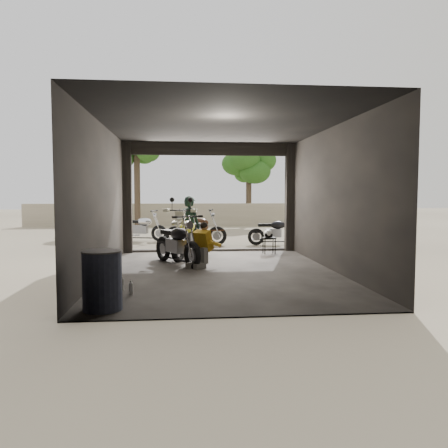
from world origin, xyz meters
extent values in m
plane|color=#7A6D56|center=(0.00, 0.00, 0.00)|extent=(80.00, 80.00, 0.00)
cube|color=#2D2B28|center=(0.00, 0.00, 0.01)|extent=(5.00, 7.00, 0.02)
plane|color=black|center=(0.00, 0.00, 3.20)|extent=(7.00, 7.00, 0.00)
cube|color=black|center=(0.00, -3.50, 1.60)|extent=(5.00, 0.02, 3.20)
cube|color=black|center=(-2.50, 0.00, 1.60)|extent=(0.02, 7.00, 3.20)
cube|color=black|center=(2.50, 0.00, 1.60)|extent=(0.02, 7.00, 3.20)
cube|color=black|center=(-2.38, 3.38, 1.60)|extent=(0.24, 0.24, 3.20)
cube|color=black|center=(2.38, 3.38, 1.60)|extent=(0.24, 0.24, 3.20)
cube|color=black|center=(0.00, 3.42, 3.02)|extent=(5.00, 0.16, 0.36)
cube|color=#2D2B28|center=(0.00, 3.50, 0.04)|extent=(5.00, 0.25, 0.08)
cube|color=gray|center=(0.00, 14.00, 0.60)|extent=(18.00, 0.30, 1.20)
cylinder|color=#382B1E|center=(-3.00, 12.50, 1.79)|extent=(0.30, 0.30, 3.58)
ellipsoid|color=#1E4C14|center=(-3.00, 12.50, 4.03)|extent=(2.20, 2.20, 3.14)
cylinder|color=#382B1E|center=(2.80, 14.00, 1.60)|extent=(0.30, 0.30, 3.20)
ellipsoid|color=#1E4C14|center=(2.80, 14.00, 3.60)|extent=(2.20, 2.20, 2.80)
imported|color=black|center=(-0.61, 2.53, 0.83)|extent=(0.72, 0.66, 1.66)
cube|color=black|center=(1.64, 2.73, 0.47)|extent=(0.35, 0.35, 0.04)
cylinder|color=black|center=(1.49, 2.58, 0.23)|extent=(0.03, 0.03, 0.47)
cylinder|color=black|center=(1.78, 2.58, 0.23)|extent=(0.03, 0.03, 0.47)
cylinder|color=black|center=(1.49, 2.88, 0.23)|extent=(0.03, 0.03, 0.47)
cylinder|color=black|center=(1.78, 2.88, 0.23)|extent=(0.03, 0.03, 0.47)
ellipsoid|color=silver|center=(1.60, 2.69, 0.60)|extent=(0.33, 0.34, 0.23)
cylinder|color=#3D4667|center=(-2.00, -2.94, 0.44)|extent=(0.62, 0.62, 0.89)
cylinder|color=black|center=(3.65, 2.84, 1.06)|extent=(0.08, 0.08, 2.12)
cylinder|color=beige|center=(3.65, 2.82, 1.93)|extent=(0.77, 0.03, 0.77)
camera|label=1|loc=(-0.84, -9.40, 1.73)|focal=35.00mm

